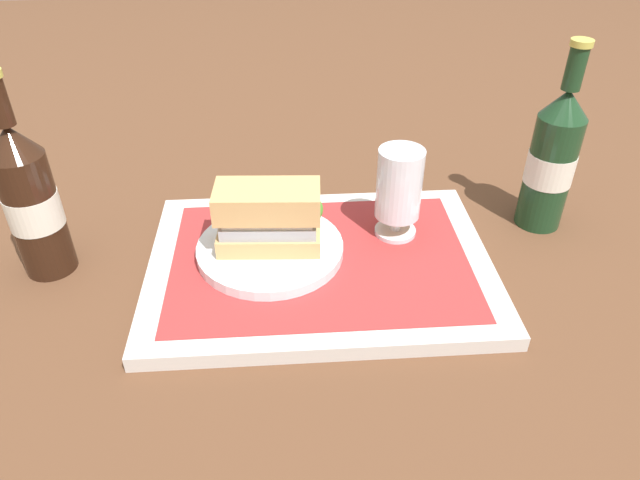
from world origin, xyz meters
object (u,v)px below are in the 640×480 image
(plate, at_px, (270,249))
(sandwich, at_px, (271,217))
(beer_glass, at_px, (399,190))
(second_bottle, at_px, (31,200))
(beer_bottle, at_px, (552,159))

(plate, bearing_deg, sandwich, -3.52)
(beer_glass, bearing_deg, sandwich, -167.94)
(plate, relative_size, sandwich, 1.40)
(plate, relative_size, second_bottle, 0.71)
(sandwich, distance_m, second_bottle, 0.29)
(beer_bottle, bearing_deg, sandwich, -168.49)
(plate, height_order, beer_bottle, beer_bottle)
(second_bottle, bearing_deg, plate, -3.60)
(plate, height_order, second_bottle, second_bottle)
(sandwich, bearing_deg, beer_glass, 15.58)
(second_bottle, bearing_deg, sandwich, -3.60)
(beer_glass, bearing_deg, second_bottle, -177.83)
(sandwich, relative_size, beer_glass, 1.08)
(sandwich, bearing_deg, plate, -180.00)
(plate, distance_m, beer_glass, 0.18)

